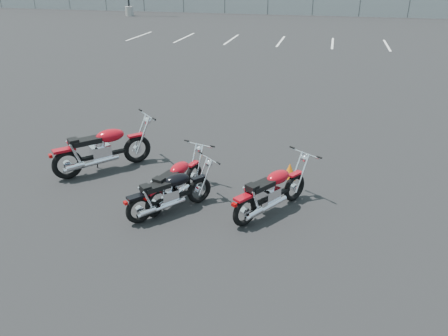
% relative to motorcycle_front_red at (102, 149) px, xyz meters
% --- Properties ---
extents(ground, '(120.00, 120.00, 0.00)m').
position_rel_motorcycle_front_red_xyz_m(ground, '(2.66, -1.22, -0.51)').
color(ground, black).
rests_on(ground, ground).
extents(motorcycle_front_red, '(1.90, 1.94, 1.12)m').
position_rel_motorcycle_front_red_xyz_m(motorcycle_front_red, '(0.00, 0.00, 0.00)').
color(motorcycle_front_red, black).
rests_on(motorcycle_front_red, ground).
extents(motorcycle_second_black, '(1.45, 1.59, 0.89)m').
position_rel_motorcycle_front_red_xyz_m(motorcycle_second_black, '(2.04, -1.36, -0.11)').
color(motorcycle_second_black, black).
rests_on(motorcycle_second_black, ground).
extents(motorcycle_third_red, '(0.89, 1.83, 0.90)m').
position_rel_motorcycle_front_red_xyz_m(motorcycle_third_red, '(2.00, -0.95, -0.10)').
color(motorcycle_third_red, black).
rests_on(motorcycle_third_red, ground).
extents(motorcycle_rear_red, '(1.41, 1.80, 0.95)m').
position_rel_motorcycle_front_red_xyz_m(motorcycle_rear_red, '(3.82, -0.94, -0.08)').
color(motorcycle_rear_red, black).
rests_on(motorcycle_rear_red, ground).
extents(training_cone_near, '(0.27, 0.27, 0.33)m').
position_rel_motorcycle_front_red_xyz_m(training_cone_near, '(4.01, 0.60, -0.35)').
color(training_cone_near, orange).
rests_on(training_cone_near, ground).
extents(chainlink_fence, '(80.06, 0.06, 1.80)m').
position_rel_motorcycle_front_red_xyz_m(chainlink_fence, '(2.66, 33.78, 0.39)').
color(chainlink_fence, gray).
rests_on(chainlink_fence, ground).
extents(parking_line_stripes, '(15.12, 4.00, 0.01)m').
position_rel_motorcycle_front_red_xyz_m(parking_line_stripes, '(0.16, 18.78, -0.51)').
color(parking_line_stripes, silver).
rests_on(parking_line_stripes, ground).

